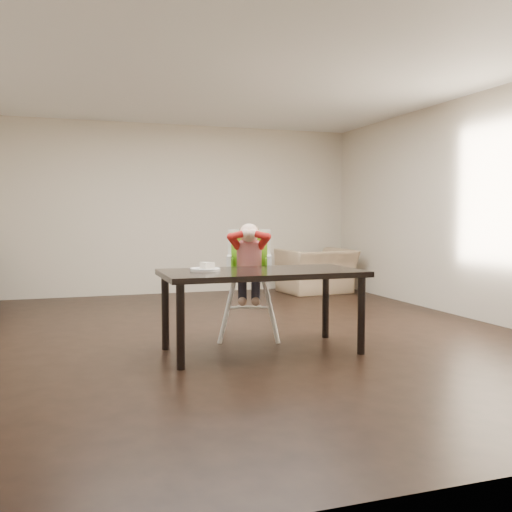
{
  "coord_description": "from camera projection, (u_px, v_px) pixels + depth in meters",
  "views": [
    {
      "loc": [
        -1.65,
        -5.62,
        1.24
      ],
      "look_at": [
        0.13,
        -0.32,
        0.85
      ],
      "focal_mm": 40.0,
      "sensor_mm": 36.0,
      "label": 1
    }
  ],
  "objects": [
    {
      "name": "high_chair",
      "position": [
        249.0,
        257.0,
        5.82
      ],
      "size": [
        0.61,
        0.61,
        1.17
      ],
      "rotation": [
        0.0,
        0.0,
        -0.32
      ],
      "color": "white",
      "rests_on": "ground"
    },
    {
      "name": "armchair",
      "position": [
        316.0,
        264.0,
        9.23
      ],
      "size": [
        1.15,
        0.8,
        0.95
      ],
      "primitive_type": "imported",
      "rotation": [
        0.0,
        0.0,
        3.23
      ],
      "color": "tan",
      "rests_on": "ground"
    },
    {
      "name": "plate",
      "position": [
        206.0,
        268.0,
        5.1
      ],
      "size": [
        0.32,
        0.32,
        0.08
      ],
      "rotation": [
        0.0,
        0.0,
        0.18
      ],
      "color": "white",
      "rests_on": "dining_table"
    },
    {
      "name": "room_walls",
      "position": [
        234.0,
        156.0,
        5.79
      ],
      "size": [
        6.02,
        7.02,
        2.71
      ],
      "color": "beige",
      "rests_on": "ground"
    },
    {
      "name": "dining_table",
      "position": [
        262.0,
        279.0,
        5.18
      ],
      "size": [
        1.8,
        0.9,
        0.75
      ],
      "color": "black",
      "rests_on": "ground"
    },
    {
      "name": "ground",
      "position": [
        235.0,
        336.0,
        5.92
      ],
      "size": [
        7.0,
        7.0,
        0.0
      ],
      "primitive_type": "plane",
      "color": "black",
      "rests_on": "ground"
    }
  ]
}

